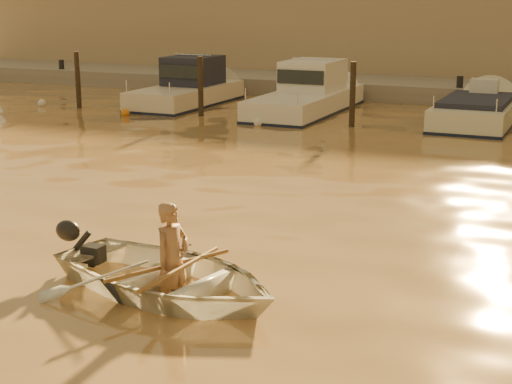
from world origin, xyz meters
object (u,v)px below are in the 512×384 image
at_px(moored_boat_1, 186,88).
at_px(waterfront_building, 444,30).
at_px(moored_boat_2, 306,94).
at_px(person, 172,260).
at_px(moored_boat_3, 477,116).
at_px(dinghy, 167,276).

xyz_separation_m(moored_boat_1, waterfront_building, (7.27, 11.00, 1.77)).
relative_size(moored_boat_1, moored_boat_2, 0.87).
bearing_deg(person, moored_boat_3, 7.12).
height_order(person, moored_boat_1, moored_boat_1).
relative_size(moored_boat_2, moored_boat_3, 1.16).
height_order(dinghy, waterfront_building, waterfront_building).
relative_size(dinghy, moored_boat_2, 0.49).
height_order(person, moored_boat_3, person).
bearing_deg(dinghy, moored_boat_1, 40.43).
xyz_separation_m(moored_boat_1, moored_boat_3, (10.55, 0.00, -0.40)).
bearing_deg(moored_boat_2, moored_boat_3, 0.00).
bearing_deg(moored_boat_3, waterfront_building, 106.60).
bearing_deg(waterfront_building, moored_boat_2, -102.97).
xyz_separation_m(dinghy, moored_boat_2, (-4.19, 16.73, 0.37)).
distance_m(moored_boat_1, waterfront_building, 13.31).
relative_size(moored_boat_3, waterfront_building, 0.14).
bearing_deg(dinghy, waterfront_building, 15.74).
distance_m(dinghy, person, 0.27).
height_order(moored_boat_1, waterfront_building, waterfront_building).
bearing_deg(waterfront_building, moored_boat_3, -73.40).
distance_m(moored_boat_1, moored_boat_2, 4.74).
xyz_separation_m(dinghy, moored_boat_3, (1.62, 16.73, -0.03)).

